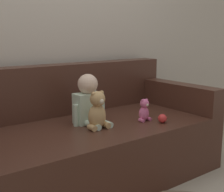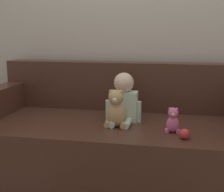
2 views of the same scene
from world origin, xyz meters
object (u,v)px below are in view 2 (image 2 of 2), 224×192
at_px(plush_toy_side, 173,121).
at_px(teddy_bear_brown, 116,110).
at_px(person_baby, 124,100).
at_px(toy_ball, 185,134).
at_px(couch, 117,137).

bearing_deg(plush_toy_side, teddy_bear_brown, 172.66).
xyz_separation_m(person_baby, plush_toy_side, (0.38, -0.21, -0.09)).
bearing_deg(toy_ball, plush_toy_side, 122.07).
bearing_deg(person_baby, toy_ball, -36.45).
bearing_deg(person_baby, plush_toy_side, -29.38).
relative_size(couch, plush_toy_side, 12.08).
height_order(couch, toy_ball, couch).
bearing_deg(couch, person_baby, -30.97).
distance_m(couch, plush_toy_side, 0.55).
bearing_deg(teddy_bear_brown, couch, 98.70).
relative_size(person_baby, teddy_bear_brown, 1.37).
xyz_separation_m(couch, person_baby, (0.06, -0.04, 0.32)).
relative_size(teddy_bear_brown, plush_toy_side, 1.57).
height_order(couch, plush_toy_side, couch).
xyz_separation_m(person_baby, toy_ball, (0.45, -0.34, -0.14)).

